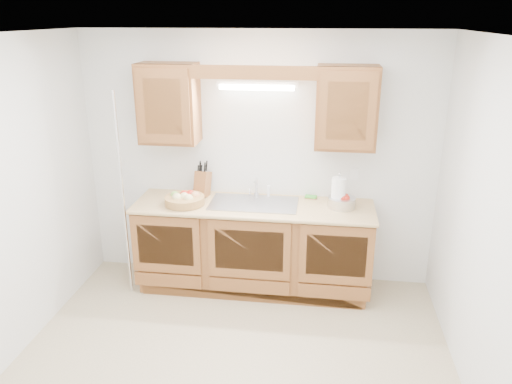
% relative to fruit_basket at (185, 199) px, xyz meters
% --- Properties ---
extents(room, '(3.52, 3.50, 2.50)m').
position_rel_fruit_basket_xyz_m(room, '(0.65, -1.10, 0.30)').
color(room, tan).
rests_on(room, ground).
extents(base_cabinets, '(2.20, 0.60, 0.86)m').
position_rel_fruit_basket_xyz_m(base_cabinets, '(0.65, 0.10, -0.51)').
color(base_cabinets, brown).
rests_on(base_cabinets, ground).
extents(countertop, '(2.30, 0.63, 0.04)m').
position_rel_fruit_basket_xyz_m(countertop, '(0.65, 0.08, -0.07)').
color(countertop, tan).
rests_on(countertop, base_cabinets).
extents(upper_cabinet_left, '(0.55, 0.33, 0.75)m').
position_rel_fruit_basket_xyz_m(upper_cabinet_left, '(-0.18, 0.23, 0.87)').
color(upper_cabinet_left, brown).
rests_on(upper_cabinet_left, room).
extents(upper_cabinet_right, '(0.55, 0.33, 0.75)m').
position_rel_fruit_basket_xyz_m(upper_cabinet_right, '(1.48, 0.23, 0.87)').
color(upper_cabinet_right, brown).
rests_on(upper_cabinet_right, room).
extents(valance, '(2.20, 0.05, 0.12)m').
position_rel_fruit_basket_xyz_m(valance, '(0.65, 0.09, 1.19)').
color(valance, brown).
rests_on(valance, room).
extents(fluorescent_fixture, '(0.76, 0.08, 0.08)m').
position_rel_fruit_basket_xyz_m(fluorescent_fixture, '(0.65, 0.31, 1.04)').
color(fluorescent_fixture, white).
rests_on(fluorescent_fixture, room).
extents(sink, '(0.84, 0.46, 0.36)m').
position_rel_fruit_basket_xyz_m(sink, '(0.65, 0.10, -0.12)').
color(sink, '#9E9EA3').
rests_on(sink, countertop).
extents(wire_shelf_pole, '(0.03, 0.03, 2.00)m').
position_rel_fruit_basket_xyz_m(wire_shelf_pole, '(-0.55, -0.17, 0.05)').
color(wire_shelf_pole, silver).
rests_on(wire_shelf_pole, ground).
extents(outlet_plate, '(0.08, 0.01, 0.12)m').
position_rel_fruit_basket_xyz_m(outlet_plate, '(1.60, 0.39, 0.20)').
color(outlet_plate, white).
rests_on(outlet_plate, room).
extents(fruit_basket, '(0.49, 0.49, 0.12)m').
position_rel_fruit_basket_xyz_m(fruit_basket, '(0.00, 0.00, 0.00)').
color(fruit_basket, '#B17B47').
rests_on(fruit_basket, countertop).
extents(knife_block, '(0.16, 0.23, 0.36)m').
position_rel_fruit_basket_xyz_m(knife_block, '(0.11, 0.26, 0.08)').
color(knife_block, brown).
rests_on(knife_block, countertop).
extents(orange_canister, '(0.11, 0.11, 0.24)m').
position_rel_fruit_basket_xyz_m(orange_canister, '(0.11, 0.29, 0.07)').
color(orange_canister, '#E15C0C').
rests_on(orange_canister, countertop).
extents(soap_bottle, '(0.09, 0.09, 0.18)m').
position_rel_fruit_basket_xyz_m(soap_bottle, '(0.11, 0.30, 0.04)').
color(soap_bottle, '#2250AC').
rests_on(soap_bottle, countertop).
extents(sponge, '(0.12, 0.09, 0.02)m').
position_rel_fruit_basket_xyz_m(sponge, '(1.19, 0.34, -0.04)').
color(sponge, '#CC333F').
rests_on(sponge, countertop).
extents(paper_towel, '(0.17, 0.17, 0.34)m').
position_rel_fruit_basket_xyz_m(paper_towel, '(1.45, 0.12, 0.09)').
color(paper_towel, silver).
rests_on(paper_towel, countertop).
extents(apple_bowl, '(0.29, 0.29, 0.13)m').
position_rel_fruit_basket_xyz_m(apple_bowl, '(1.49, 0.12, 0.01)').
color(apple_bowl, silver).
rests_on(apple_bowl, countertop).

